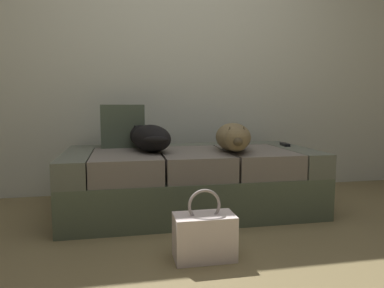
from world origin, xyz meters
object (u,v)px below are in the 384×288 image
couch (191,180)px  throw_pillow (123,126)px  tv_remote (285,144)px  handbag (204,236)px  dog_dark (149,138)px  dog_tan (234,137)px

couch → throw_pillow: size_ratio=5.46×
tv_remote → throw_pillow: bearing=-178.7°
tv_remote → handbag: size_ratio=0.40×
dog_dark → handbag: (0.22, -0.85, -0.44)m
dog_dark → throw_pillow: size_ratio=1.64×
dog_dark → dog_tan: size_ratio=0.92×
couch → tv_remote: size_ratio=12.37×
throw_pillow → dog_tan: bearing=-27.3°
dog_tan → tv_remote: (0.53, 0.25, -0.09)m
tv_remote → dog_dark: bearing=-166.3°
tv_remote → handbag: bearing=-125.3°
dog_tan → handbag: size_ratio=1.60×
couch → dog_dark: 0.46m
dog_dark → handbag: 0.98m
handbag → tv_remote: bearing=46.4°
dog_dark → dog_tan: dog_tan is taller
couch → dog_tan: (0.29, -0.15, 0.34)m
throw_pillow → handbag: (0.41, -1.12, -0.51)m
dog_tan → tv_remote: size_ratio=4.03×
dog_dark → tv_remote: (1.13, 0.11, -0.09)m
throw_pillow → handbag: 1.30m
dog_tan → throw_pillow: 0.89m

